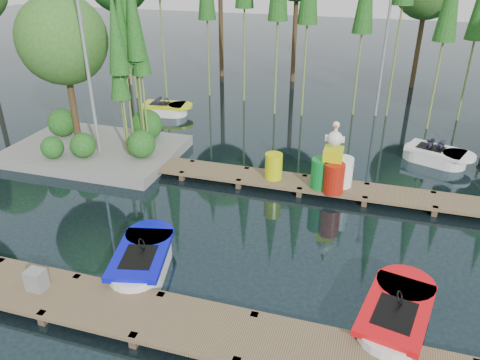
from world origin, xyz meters
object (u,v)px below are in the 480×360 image
(boat_yellow_far, at_px, (165,109))
(drum_cluster, at_px, (333,169))
(boat_blue, at_px, (142,261))
(boat_red, at_px, (395,317))
(island, at_px, (82,70))
(utility_cabinet, at_px, (36,280))
(yellow_barrel, at_px, (274,166))

(boat_yellow_far, xyz_separation_m, drum_cluster, (8.55, -5.89, 0.68))
(boat_blue, xyz_separation_m, boat_red, (5.96, -0.22, 0.01))
(drum_cluster, bearing_deg, island, 174.15)
(boat_blue, bearing_deg, boat_red, -15.34)
(boat_red, height_order, utility_cabinet, boat_red)
(island, bearing_deg, boat_yellow_far, 81.76)
(island, xyz_separation_m, boat_yellow_far, (0.72, 4.94, -2.92))
(boat_red, xyz_separation_m, drum_cluster, (-2.01, 5.40, 0.68))
(utility_cabinet, distance_m, yellow_barrel, 7.95)
(boat_red, bearing_deg, utility_cabinet, -157.46)
(boat_yellow_far, bearing_deg, island, -85.77)
(boat_red, distance_m, drum_cluster, 5.81)
(boat_red, distance_m, yellow_barrel, 6.83)
(island, distance_m, boat_blue, 8.62)
(utility_cabinet, relative_size, drum_cluster, 0.22)
(boat_red, height_order, drum_cluster, drum_cluster)
(boat_yellow_far, xyz_separation_m, yellow_barrel, (6.63, -5.73, 0.47))
(island, bearing_deg, boat_blue, -49.11)
(boat_blue, relative_size, utility_cabinet, 5.95)
(island, height_order, boat_red, island)
(boat_yellow_far, bearing_deg, yellow_barrel, -28.39)
(utility_cabinet, height_order, drum_cluster, drum_cluster)
(boat_red, bearing_deg, boat_yellow_far, 145.03)
(boat_red, xyz_separation_m, utility_cabinet, (-7.69, -1.44, 0.27))
(boat_yellow_far, height_order, yellow_barrel, boat_yellow_far)
(yellow_barrel, bearing_deg, island, 173.85)
(island, height_order, yellow_barrel, island)
(island, bearing_deg, drum_cluster, -5.85)
(boat_red, height_order, boat_yellow_far, boat_yellow_far)
(utility_cabinet, relative_size, yellow_barrel, 0.57)
(utility_cabinet, bearing_deg, drum_cluster, 50.30)
(boat_blue, distance_m, boat_yellow_far, 11.99)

